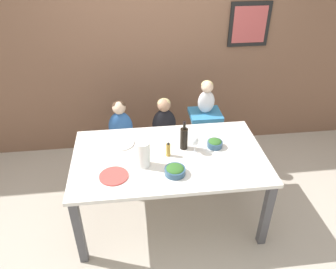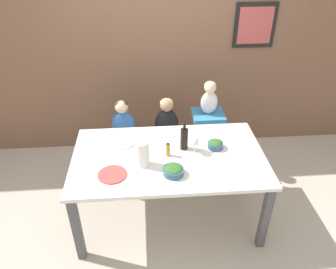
{
  "view_description": "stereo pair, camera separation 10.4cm",
  "coord_description": "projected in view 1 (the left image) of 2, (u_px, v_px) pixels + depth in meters",
  "views": [
    {
      "loc": [
        -0.3,
        -2.4,
        2.57
      ],
      "look_at": [
        0.0,
        0.08,
        0.94
      ],
      "focal_mm": 35.0,
      "sensor_mm": 36.0,
      "label": 1
    },
    {
      "loc": [
        -0.2,
        -2.41,
        2.57
      ],
      "look_at": [
        0.0,
        0.08,
        0.94
      ],
      "focal_mm": 35.0,
      "sensor_mm": 36.0,
      "label": 2
    }
  ],
  "objects": [
    {
      "name": "dining_table",
      "position": [
        169.0,
        163.0,
        3.06
      ],
      "size": [
        1.77,
        1.03,
        0.76
      ],
      "color": "white",
      "rests_on": "ground_plane"
    },
    {
      "name": "dinner_plate_front_left",
      "position": [
        114.0,
        176.0,
        2.76
      ],
      "size": [
        0.25,
        0.25,
        0.01
      ],
      "color": "#D14C47",
      "rests_on": "dining_table"
    },
    {
      "name": "chair_far_center",
      "position": [
        164.0,
        143.0,
        3.86
      ],
      "size": [
        0.42,
        0.37,
        0.45
      ],
      "color": "silver",
      "rests_on": "ground_plane"
    },
    {
      "name": "chair_right_highchair",
      "position": [
        204.0,
        126.0,
        3.79
      ],
      "size": [
        0.36,
        0.32,
        0.76
      ],
      "color": "silver",
      "rests_on": "ground_plane"
    },
    {
      "name": "person_child_left",
      "position": [
        120.0,
        122.0,
        3.63
      ],
      "size": [
        0.27,
        0.15,
        0.51
      ],
      "color": "#3366B2",
      "rests_on": "chair_far_left"
    },
    {
      "name": "dinner_plate_back_left",
      "position": [
        121.0,
        144.0,
        3.17
      ],
      "size": [
        0.25,
        0.25,
        0.01
      ],
      "color": "silver",
      "rests_on": "dining_table"
    },
    {
      "name": "paper_towel_roll",
      "position": [
        143.0,
        154.0,
        2.83
      ],
      "size": [
        0.12,
        0.12,
        0.24
      ],
      "color": "white",
      "rests_on": "dining_table"
    },
    {
      "name": "ground_plane",
      "position": [
        169.0,
        213.0,
        3.43
      ],
      "size": [
        14.0,
        14.0,
        0.0
      ],
      "primitive_type": "plane",
      "color": "#BCB2A3"
    },
    {
      "name": "condiment_bottle_hot_sauce",
      "position": [
        168.0,
        149.0,
        2.98
      ],
      "size": [
        0.04,
        0.04,
        0.15
      ],
      "color": "#BC8E33",
      "rests_on": "dining_table"
    },
    {
      "name": "salad_bowl_large",
      "position": [
        175.0,
        170.0,
        2.78
      ],
      "size": [
        0.18,
        0.18,
        0.08
      ],
      "color": "#335675",
      "rests_on": "dining_table"
    },
    {
      "name": "salad_bowl_small",
      "position": [
        215.0,
        143.0,
        3.11
      ],
      "size": [
        0.15,
        0.15,
        0.08
      ],
      "color": "#335675",
      "rests_on": "dining_table"
    },
    {
      "name": "chair_far_left",
      "position": [
        123.0,
        146.0,
        3.81
      ],
      "size": [
        0.42,
        0.37,
        0.45
      ],
      "color": "silver",
      "rests_on": "ground_plane"
    },
    {
      "name": "wine_bottle",
      "position": [
        184.0,
        138.0,
        3.05
      ],
      "size": [
        0.07,
        0.07,
        0.29
      ],
      "color": "black",
      "rests_on": "dining_table"
    },
    {
      "name": "person_baby_right",
      "position": [
        207.0,
        95.0,
        3.58
      ],
      "size": [
        0.19,
        0.14,
        0.38
      ],
      "color": "silver",
      "rests_on": "chair_right_highchair"
    },
    {
      "name": "wine_glass_near",
      "position": [
        195.0,
        142.0,
        2.99
      ],
      "size": [
        0.07,
        0.07,
        0.17
      ],
      "color": "white",
      "rests_on": "dining_table"
    },
    {
      "name": "wall_back",
      "position": [
        155.0,
        46.0,
        3.82
      ],
      "size": [
        10.0,
        0.09,
        2.7
      ],
      "color": "brown",
      "rests_on": "ground_plane"
    },
    {
      "name": "person_child_center",
      "position": [
        164.0,
        119.0,
        3.68
      ],
      "size": [
        0.27,
        0.15,
        0.51
      ],
      "color": "black",
      "rests_on": "chair_far_center"
    }
  ]
}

